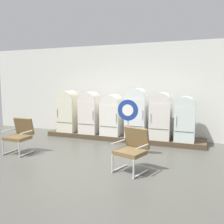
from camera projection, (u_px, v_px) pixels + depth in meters
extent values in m
cube|color=#4E4D46|center=(79.00, 170.00, 5.46)|extent=(12.00, 10.00, 0.05)
cube|color=silver|center=(128.00, 91.00, 8.64)|extent=(11.76, 0.12, 3.27)
cube|color=#47443F|center=(128.00, 54.00, 8.48)|extent=(11.76, 0.07, 0.06)
cube|color=#493B29|center=(122.00, 137.00, 8.25)|extent=(5.40, 0.95, 0.16)
cube|color=beige|center=(68.00, 116.00, 8.77)|extent=(0.66, 0.61, 1.15)
cylinder|color=beige|center=(68.00, 100.00, 8.69)|extent=(0.66, 0.60, 0.66)
cube|color=#383838|center=(64.00, 122.00, 8.51)|extent=(0.60, 0.01, 0.01)
cylinder|color=silver|center=(57.00, 113.00, 8.55)|extent=(0.02, 0.02, 0.28)
cube|color=silver|center=(90.00, 117.00, 8.46)|extent=(0.64, 0.62, 1.13)
cylinder|color=silver|center=(90.00, 101.00, 8.39)|extent=(0.64, 0.61, 0.64)
cube|color=#383838|center=(86.00, 124.00, 8.20)|extent=(0.59, 0.01, 0.01)
cylinder|color=silver|center=(93.00, 115.00, 8.05)|extent=(0.02, 0.02, 0.28)
cube|color=silver|center=(112.00, 119.00, 8.21)|extent=(0.66, 0.69, 1.04)
cylinder|color=silver|center=(112.00, 104.00, 8.14)|extent=(0.66, 0.68, 0.66)
cube|color=#383838|center=(108.00, 127.00, 7.91)|extent=(0.61, 0.01, 0.01)
cylinder|color=silver|center=(116.00, 118.00, 7.76)|extent=(0.02, 0.02, 0.28)
cube|color=white|center=(136.00, 118.00, 7.83)|extent=(0.66, 0.58, 1.27)
cylinder|color=white|center=(137.00, 98.00, 7.75)|extent=(0.66, 0.57, 0.66)
cube|color=#383838|center=(134.00, 126.00, 7.59)|extent=(0.60, 0.01, 0.01)
cylinder|color=silver|center=(142.00, 115.00, 7.43)|extent=(0.02, 0.02, 0.28)
cube|color=silver|center=(161.00, 121.00, 7.60)|extent=(0.63, 0.67, 1.15)
cylinder|color=silver|center=(161.00, 103.00, 7.53)|extent=(0.63, 0.66, 0.63)
cube|color=#383838|center=(159.00, 129.00, 7.32)|extent=(0.58, 0.01, 0.01)
cylinder|color=silver|center=(150.00, 117.00, 7.35)|extent=(0.02, 0.02, 0.28)
cube|color=silver|center=(185.00, 124.00, 7.34)|extent=(0.59, 0.66, 1.06)
cylinder|color=silver|center=(186.00, 106.00, 7.27)|extent=(0.59, 0.64, 0.59)
cube|color=#383838|center=(184.00, 132.00, 7.05)|extent=(0.54, 0.01, 0.01)
cylinder|color=silver|center=(176.00, 121.00, 7.09)|extent=(0.02, 0.02, 0.28)
cylinder|color=silver|center=(10.00, 152.00, 6.70)|extent=(0.04, 0.56, 0.04)
cylinder|color=silver|center=(3.00, 148.00, 6.43)|extent=(0.04, 0.04, 0.37)
cylinder|color=silver|center=(26.00, 154.00, 6.50)|extent=(0.04, 0.56, 0.04)
cylinder|color=silver|center=(19.00, 150.00, 6.24)|extent=(0.04, 0.04, 0.37)
cube|color=brown|center=(18.00, 138.00, 6.55)|extent=(0.59, 0.51, 0.09)
cube|color=brown|center=(24.00, 126.00, 6.76)|extent=(0.59, 0.17, 0.47)
cylinder|color=silver|center=(8.00, 130.00, 6.64)|extent=(0.04, 0.46, 0.04)
cylinder|color=silver|center=(27.00, 132.00, 6.41)|extent=(0.04, 0.46, 0.04)
cylinder|color=silver|center=(120.00, 168.00, 5.43)|extent=(0.21, 0.54, 0.04)
cylinder|color=silver|center=(112.00, 163.00, 5.20)|extent=(0.05, 0.05, 0.37)
cylinder|color=silver|center=(140.00, 174.00, 5.09)|extent=(0.21, 0.54, 0.04)
cylinder|color=silver|center=(134.00, 169.00, 4.86)|extent=(0.05, 0.05, 0.37)
cube|color=brown|center=(130.00, 152.00, 5.20)|extent=(0.71, 0.66, 0.09)
cube|color=brown|center=(137.00, 138.00, 5.38)|extent=(0.61, 0.34, 0.47)
cylinder|color=silver|center=(118.00, 142.00, 5.37)|extent=(0.17, 0.45, 0.04)
cylinder|color=silver|center=(142.00, 147.00, 4.99)|extent=(0.17, 0.45, 0.04)
cylinder|color=#2D2D30|center=(128.00, 154.00, 6.48)|extent=(0.32, 0.32, 0.03)
cylinder|color=silver|center=(128.00, 132.00, 6.40)|extent=(0.04, 0.04, 1.19)
cylinder|color=navy|center=(128.00, 110.00, 6.30)|extent=(0.55, 0.02, 0.55)
cylinder|color=white|center=(128.00, 110.00, 6.29)|extent=(0.30, 0.00, 0.30)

